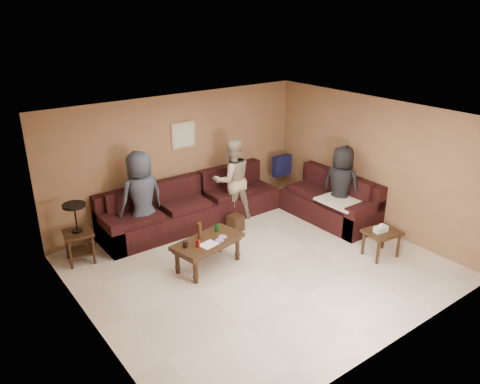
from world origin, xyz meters
The scene contains 10 objects.
room centered at (0.00, 0.00, 1.66)m, with size 5.60×5.50×2.50m.
sectional_sofa centered at (0.81, 1.52, 0.33)m, with size 4.65×2.90×0.97m.
coffee_table centered at (-0.67, 0.51, 0.42)m, with size 1.27×0.81×0.77m.
end_table_left centered at (-2.29, 1.93, 0.55)m, with size 0.53×0.53×1.05m.
side_table_right centered at (1.90, -0.97, 0.41)m, with size 0.64×0.55×0.62m.
waste_bin centered at (0.49, 1.31, 0.15)m, with size 0.26×0.26×0.31m, color #311E10.
wall_art centered at (0.10, 2.48, 1.70)m, with size 0.52×0.04×0.52m.
person_left centered at (-1.10, 1.97, 0.85)m, with size 0.84×0.54×1.71m, color #303643.
person_middle centered at (0.77, 1.81, 0.83)m, with size 0.81×0.63×1.67m, color tan.
person_right centered at (2.30, 0.34, 0.80)m, with size 0.78×0.51×1.59m, color black.
Camera 1 is at (-4.28, -5.22, 4.05)m, focal length 35.00 mm.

